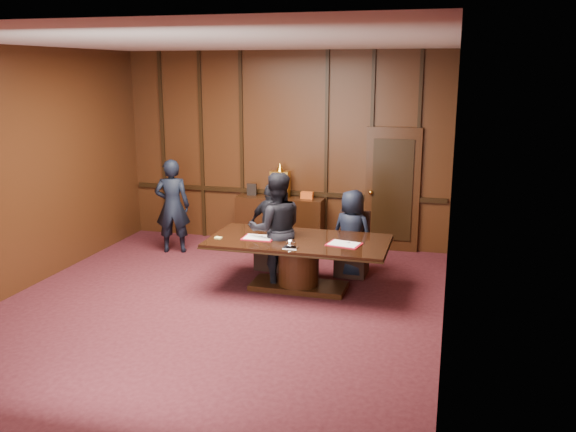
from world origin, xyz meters
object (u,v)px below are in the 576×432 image
(witness_left, at_px, (172,206))
(conference_table, at_px, (299,256))
(witness_right, at_px, (276,230))
(signatory_right, at_px, (352,233))
(sideboard, at_px, (280,219))
(signatory_left, at_px, (272,227))

(witness_left, bearing_deg, conference_table, 137.60)
(witness_right, bearing_deg, witness_left, -51.04)
(signatory_right, distance_m, witness_left, 3.29)
(sideboard, height_order, signatory_right, sideboard)
(signatory_left, xyz_separation_m, witness_left, (-1.96, 0.45, 0.12))
(sideboard, bearing_deg, witness_right, -75.63)
(sideboard, distance_m, witness_left, 1.97)
(conference_table, bearing_deg, sideboard, 112.60)
(sideboard, bearing_deg, conference_table, -67.40)
(sideboard, height_order, conference_table, sideboard)
(signatory_right, relative_size, witness_left, 0.83)
(signatory_left, xyz_separation_m, signatory_right, (1.30, 0.00, -0.02))
(sideboard, relative_size, conference_table, 0.61)
(signatory_left, bearing_deg, witness_right, 130.47)
(sideboard, relative_size, witness_right, 0.93)
(conference_table, distance_m, signatory_left, 1.05)
(signatory_right, relative_size, witness_right, 0.80)
(witness_right, bearing_deg, conference_table, 141.42)
(witness_right, bearing_deg, signatory_left, -92.07)
(conference_table, bearing_deg, signatory_left, 129.09)
(signatory_left, relative_size, witness_right, 0.82)
(sideboard, bearing_deg, witness_left, -152.02)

